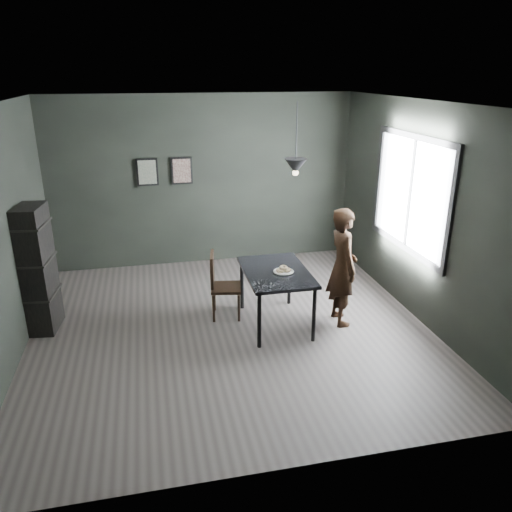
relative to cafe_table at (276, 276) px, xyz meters
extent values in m
plane|color=#393431|center=(-0.60, 0.00, -0.67)|extent=(5.00, 5.00, 0.00)
cube|color=black|center=(-0.60, 2.50, 0.73)|extent=(5.00, 0.10, 2.80)
cube|color=silver|center=(-0.60, 0.00, 2.13)|extent=(5.00, 5.00, 0.02)
cube|color=white|center=(1.88, 0.20, 0.93)|extent=(0.02, 1.80, 1.40)
cube|color=black|center=(1.87, 0.20, 0.93)|extent=(0.04, 1.96, 1.56)
cube|color=black|center=(0.00, 0.00, 0.06)|extent=(0.80, 1.20, 0.04)
cylinder|color=black|center=(-0.34, -0.54, -0.32)|extent=(0.05, 0.05, 0.71)
cylinder|color=black|center=(0.34, -0.54, -0.32)|extent=(0.05, 0.05, 0.71)
cylinder|color=black|center=(-0.34, 0.54, -0.32)|extent=(0.05, 0.05, 0.71)
cylinder|color=black|center=(0.34, 0.54, -0.32)|extent=(0.05, 0.05, 0.71)
cylinder|color=white|center=(0.08, -0.08, 0.08)|extent=(0.23, 0.23, 0.01)
torus|color=beige|center=(0.12, -0.08, 0.11)|extent=(0.11, 0.11, 0.04)
torus|color=beige|center=(0.03, -0.08, 0.11)|extent=(0.11, 0.11, 0.04)
torus|color=beige|center=(0.08, -0.08, 0.14)|extent=(0.14, 0.14, 0.05)
imported|color=black|center=(0.85, -0.12, 0.10)|extent=(0.38, 0.57, 1.55)
cube|color=black|center=(-0.59, 0.35, -0.25)|extent=(0.45, 0.45, 0.04)
cube|color=black|center=(-0.77, 0.38, 0.01)|extent=(0.10, 0.39, 0.43)
cylinder|color=black|center=(-0.78, 0.22, -0.48)|extent=(0.03, 0.03, 0.38)
cylinder|color=black|center=(-0.46, 0.16, -0.48)|extent=(0.03, 0.03, 0.38)
cylinder|color=black|center=(-0.73, 0.54, -0.48)|extent=(0.03, 0.03, 0.38)
cylinder|color=black|center=(-0.40, 0.49, -0.48)|extent=(0.03, 0.03, 0.38)
cube|color=black|center=(-2.92, 0.53, 0.14)|extent=(0.37, 0.57, 1.62)
cylinder|color=black|center=(0.25, 0.10, 1.75)|extent=(0.01, 0.01, 0.75)
cone|color=black|center=(0.25, 0.10, 1.38)|extent=(0.28, 0.28, 0.18)
sphere|color=#FFE0B2|center=(0.25, 0.10, 1.30)|extent=(0.07, 0.07, 0.07)
cube|color=black|center=(-1.50, 2.47, 0.93)|extent=(0.34, 0.03, 0.44)
cube|color=#3D5548|center=(-1.50, 2.45, 0.93)|extent=(0.28, 0.01, 0.38)
cube|color=black|center=(-0.95, 2.47, 0.93)|extent=(0.34, 0.03, 0.44)
cube|color=brown|center=(-0.95, 2.45, 0.93)|extent=(0.28, 0.01, 0.38)
camera|label=1|loc=(-1.51, -5.66, 2.48)|focal=35.00mm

